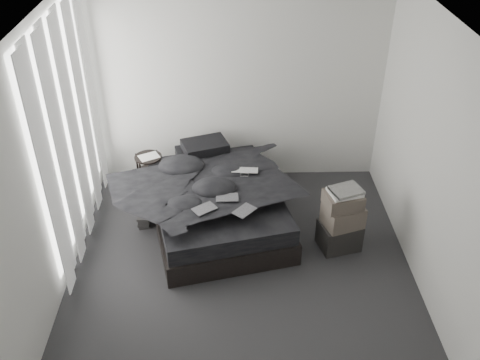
{
  "coord_description": "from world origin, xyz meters",
  "views": [
    {
      "loc": [
        -0.12,
        -3.99,
        3.93
      ],
      "look_at": [
        0.0,
        0.8,
        0.75
      ],
      "focal_mm": 40.0,
      "sensor_mm": 36.0,
      "label": 1
    }
  ],
  "objects_px": {
    "side_stand": "(150,178)",
    "box_lower": "(339,235)",
    "laptop": "(245,168)",
    "bed": "(217,214)"
  },
  "relations": [
    {
      "from": "side_stand",
      "to": "box_lower",
      "type": "height_order",
      "value": "side_stand"
    },
    {
      "from": "side_stand",
      "to": "box_lower",
      "type": "xyz_separation_m",
      "value": [
        2.18,
        -0.98,
        -0.15
      ]
    },
    {
      "from": "laptop",
      "to": "side_stand",
      "type": "distance_m",
      "value": 1.28
    },
    {
      "from": "bed",
      "to": "laptop",
      "type": "distance_m",
      "value": 0.66
    },
    {
      "from": "bed",
      "to": "box_lower",
      "type": "bearing_deg",
      "value": -31.47
    },
    {
      "from": "laptop",
      "to": "box_lower",
      "type": "bearing_deg",
      "value": -24.22
    },
    {
      "from": "bed",
      "to": "side_stand",
      "type": "bearing_deg",
      "value": 134.54
    },
    {
      "from": "bed",
      "to": "side_stand",
      "type": "height_order",
      "value": "side_stand"
    },
    {
      "from": "side_stand",
      "to": "box_lower",
      "type": "relative_size",
      "value": 1.43
    },
    {
      "from": "laptop",
      "to": "box_lower",
      "type": "height_order",
      "value": "laptop"
    }
  ]
}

